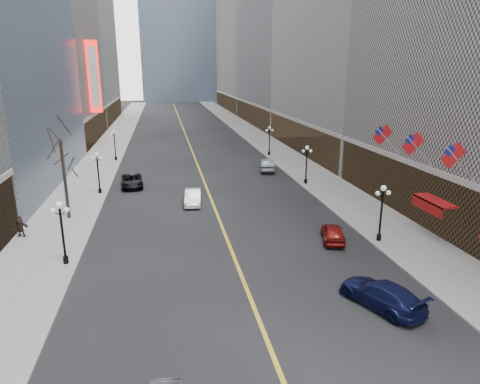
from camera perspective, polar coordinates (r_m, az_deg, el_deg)
name	(u,v)px	position (r m, az deg, el deg)	size (l,w,h in m)	color
sidewalk_east	(276,150)	(72.80, 4.82, 5.56)	(6.00, 230.00, 0.15)	gray
sidewalk_west	(104,156)	(70.98, -17.66, 4.59)	(6.00, 230.00, 0.15)	gray
lane_line	(189,143)	(80.36, -6.80, 6.44)	(0.25, 200.00, 0.02)	gold
bldg_east_c	(304,22)	(111.21, 8.52, 21.51)	(26.60, 40.60, 48.80)	gray
bldg_east_d	(263,13)	(153.17, 3.13, 22.72)	(26.60, 46.60, 62.80)	#A59889
streetlamp_east_1	(382,207)	(35.01, 18.38, -1.94)	(1.26, 0.44, 4.52)	black
streetlamp_east_2	(307,161)	(50.98, 8.87, 4.16)	(1.26, 0.44, 4.52)	black
streetlamp_east_3	(269,138)	(67.97, 3.94, 7.25)	(1.26, 0.44, 4.52)	black
streetlamp_west_1	(62,226)	(31.71, -22.68, -4.24)	(1.26, 0.44, 4.52)	black
streetlamp_west_2	(98,169)	(48.77, -18.42, 2.98)	(1.26, 0.44, 4.52)	black
streetlamp_west_3	(115,142)	(66.32, -16.38, 6.42)	(1.26, 0.44, 4.52)	black
flag_3	(455,158)	(33.42, 26.78, 4.10)	(2.87, 0.12, 2.87)	#B2B2B7
flag_4	(415,146)	(37.46, 22.28, 5.73)	(2.87, 0.12, 2.87)	#B2B2B7
flag_5	(384,137)	(41.71, 18.66, 7.02)	(2.87, 0.12, 2.87)	#B2B2B7
awning_c	(432,202)	(37.18, 24.25, -1.24)	(1.40, 4.00, 0.93)	maroon
theatre_marquee	(94,77)	(79.93, -18.90, 14.32)	(2.00, 0.55, 12.00)	red
tree_west_far	(62,152)	(40.71, -22.68, 4.92)	(3.60, 3.60, 7.92)	#2D231C
car_nb_mid	(193,197)	(43.66, -6.30, -0.68)	(1.56, 4.48, 1.48)	white
car_nb_far	(132,181)	(51.38, -14.22, 1.45)	(2.40, 5.21, 1.45)	black
car_sb_near	(381,294)	(26.55, 18.35, -12.81)	(2.15, 5.28, 1.53)	#111641
car_sb_mid	(333,233)	(34.99, 12.29, -5.31)	(1.65, 4.11, 1.40)	maroon
car_sb_far	(267,165)	(57.95, 3.66, 3.65)	(1.76, 5.06, 1.67)	#505658
ped_west_far	(20,226)	(38.87, -27.26, -4.11)	(1.61, 0.46, 1.74)	#2E2119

